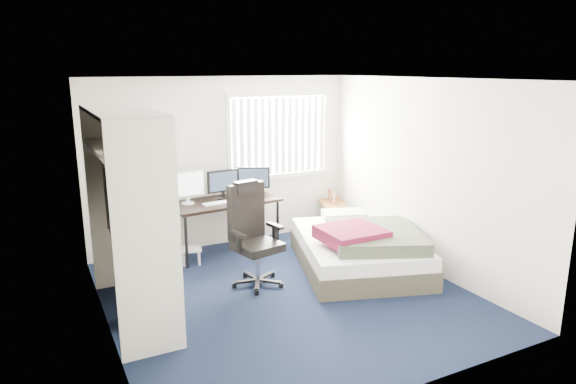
# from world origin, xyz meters

# --- Properties ---
(ground) EXTENTS (4.20, 4.20, 0.00)m
(ground) POSITION_xyz_m (0.00, 0.00, 0.00)
(ground) COLOR black
(ground) RESTS_ON ground
(room_shell) EXTENTS (4.20, 4.20, 4.20)m
(room_shell) POSITION_xyz_m (0.00, 0.00, 1.51)
(room_shell) COLOR silver
(room_shell) RESTS_ON ground
(window_assembly) EXTENTS (1.72, 0.09, 1.32)m
(window_assembly) POSITION_xyz_m (0.90, 2.04, 1.60)
(window_assembly) COLOR white
(window_assembly) RESTS_ON ground
(closet) EXTENTS (0.64, 1.84, 2.22)m
(closet) POSITION_xyz_m (-1.67, 0.27, 1.35)
(closet) COLOR beige
(closet) RESTS_ON ground
(desk) EXTENTS (1.62, 0.89, 1.23)m
(desk) POSITION_xyz_m (-0.14, 1.75, 0.79)
(desk) COLOR black
(desk) RESTS_ON ground
(office_chair) EXTENTS (0.71, 0.71, 1.28)m
(office_chair) POSITION_xyz_m (-0.21, 0.51, 0.49)
(office_chair) COLOR black
(office_chair) RESTS_ON ground
(footstool) EXTENTS (0.32, 0.28, 0.23)m
(footstool) POSITION_xyz_m (-0.73, 1.47, 0.17)
(footstool) COLOR white
(footstool) RESTS_ON ground
(nightstand) EXTENTS (0.55, 0.80, 0.68)m
(nightstand) POSITION_xyz_m (1.75, 1.85, 0.43)
(nightstand) COLOR brown
(nightstand) RESTS_ON ground
(bed) EXTENTS (2.04, 2.36, 0.66)m
(bed) POSITION_xyz_m (1.25, 0.32, 0.28)
(bed) COLOR #3E392D
(bed) RESTS_ON ground
(pine_box) EXTENTS (0.43, 0.36, 0.28)m
(pine_box) POSITION_xyz_m (-1.65, 0.07, 0.14)
(pine_box) COLOR #A38451
(pine_box) RESTS_ON ground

